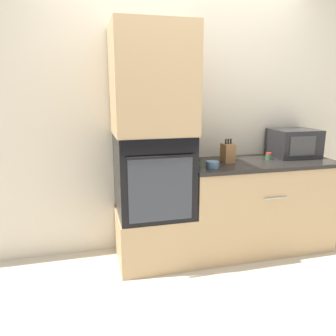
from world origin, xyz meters
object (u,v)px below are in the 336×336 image
Objects in this scene: condiment_jar_mid at (269,156)px; condiment_jar_far at (198,163)px; microwave at (294,143)px; bowl at (213,164)px; knife_block at (228,153)px; condiment_jar_near at (226,154)px; wall_oven at (153,174)px.

condiment_jar_far is (-0.75, -0.09, -0.00)m from condiment_jar_mid.
condiment_jar_mid is at bearing -167.90° from microwave.
condiment_jar_mid is (0.65, 0.19, 0.00)m from bowl.
condiment_jar_mid is (0.43, 0.01, -0.05)m from knife_block.
microwave is 2.03× the size of knife_block.
condiment_jar_near is at bearing 50.65° from bowl.
knife_block reaches higher than condiment_jar_far.
knife_block is 0.33m from condiment_jar_far.
wall_oven is 3.27× the size of knife_block.
bowl is 1.17× the size of condiment_jar_near.
microwave is 4.62× the size of condiment_jar_near.
microwave is 3.96× the size of bowl.
microwave is 0.70m from condiment_jar_near.
knife_block is 0.29m from bowl.
wall_oven reaches higher than condiment_jar_mid.
condiment_jar_near reaches higher than bowl.
condiment_jar_mid is at bearing 16.15° from bowl.
knife_block reaches higher than bowl.
knife_block is at bearing 13.50° from condiment_jar_far.
wall_oven is 6.38× the size of bowl.
bowl is at bearing -163.85° from condiment_jar_mid.
condiment_jar_near is 0.44m from condiment_jar_far.
knife_block reaches higher than condiment_jar_near.
microwave is 6.59× the size of condiment_jar_mid.
microwave is 0.75m from knife_block.
microwave is at bearing 12.10° from condiment_jar_mid.
wall_oven is 1.61× the size of microwave.
wall_oven is 0.79m from condiment_jar_near.
condiment_jar_near reaches higher than condiment_jar_far.
bowl is at bearing -45.49° from condiment_jar_far.
wall_oven is at bearing -175.99° from microwave.
knife_block reaches higher than condiment_jar_mid.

